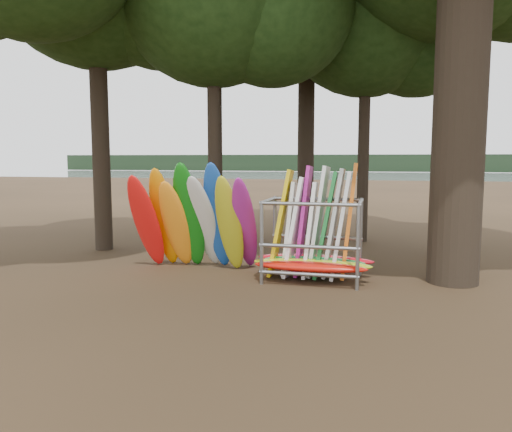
# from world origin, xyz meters

# --- Properties ---
(ground) EXTENTS (120.00, 120.00, 0.00)m
(ground) POSITION_xyz_m (0.00, 0.00, 0.00)
(ground) COLOR #47331E
(ground) RESTS_ON ground
(lake) EXTENTS (160.00, 160.00, 0.00)m
(lake) POSITION_xyz_m (0.00, 60.00, 0.00)
(lake) COLOR gray
(lake) RESTS_ON ground
(far_shore) EXTENTS (160.00, 4.00, 4.00)m
(far_shore) POSITION_xyz_m (0.00, 110.00, 2.00)
(far_shore) COLOR black
(far_shore) RESTS_ON ground
(oak_3) EXTENTS (7.11, 7.11, 11.31)m
(oak_3) POSITION_xyz_m (2.66, 6.53, 8.20)
(oak_3) COLOR black
(oak_3) RESTS_ON ground
(kayak_row) EXTENTS (3.55, 1.99, 3.02)m
(kayak_row) POSITION_xyz_m (-1.51, 0.65, 1.33)
(kayak_row) COLOR red
(kayak_row) RESTS_ON ground
(storage_rack) EXTENTS (2.98, 1.50, 2.88)m
(storage_rack) POSITION_xyz_m (1.73, 0.31, 0.96)
(storage_rack) COLOR gray
(storage_rack) RESTS_ON ground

